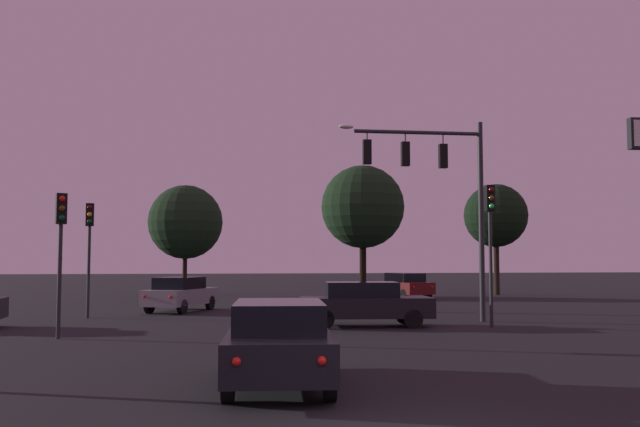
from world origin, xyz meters
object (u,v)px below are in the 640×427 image
Objects in this scene: traffic_light_corner_right at (89,237)px; car_parked_lot at (404,285)px; car_nearside_lane at (279,341)px; traffic_light_corner_left at (490,227)px; tree_left_far at (363,207)px; tree_behind_sign at (185,222)px; traffic_signal_mast_arm at (439,180)px; car_crossing_left at (365,303)px; tree_center_horizon at (496,216)px; car_far_lane at (181,294)px; traffic_light_median at (61,235)px.

traffic_light_corner_right reaches higher than car_parked_lot.
traffic_light_corner_left is at bearing 49.34° from car_nearside_lane.
car_nearside_lane is 18.72m from tree_left_far.
tree_behind_sign reaches higher than tree_left_far.
traffic_signal_mast_arm is at bearing -101.08° from car_parked_lot.
car_crossing_left is at bearing -26.81° from traffic_light_corner_right.
traffic_light_corner_right reaches higher than car_nearside_lane.
car_crossing_left is 0.65× the size of tree_behind_sign.
traffic_signal_mast_arm is 20.84m from tree_center_horizon.
tree_behind_sign is at bearing 153.76° from car_parked_lot.
traffic_light_corner_right is 11.74m from tree_left_far.
car_parked_lot is at bearing -26.24° from tree_behind_sign.
traffic_light_corner_right is at bearing 153.19° from car_crossing_left.
car_nearside_lane is at bearing -120.05° from tree_center_horizon.
car_parked_lot is 10.70m from tree_left_far.
traffic_light_corner_right is 0.97× the size of car_crossing_left.
car_nearside_lane and car_crossing_left have the same top height.
tree_behind_sign is (3.11, 17.18, 1.55)m from traffic_light_corner_right.
tree_left_far is (-1.61, 5.74, -0.59)m from traffic_signal_mast_arm.
car_crossing_left is 8.11m from tree_left_far.
car_crossing_left is at bearing -158.67° from traffic_signal_mast_arm.
car_crossing_left is 1.04× the size of car_far_lane.
traffic_light_median reaches higher than car_parked_lot.
traffic_signal_mast_arm is 1.14× the size of tree_left_far.
tree_behind_sign is (-9.99, 21.00, -0.50)m from traffic_signal_mast_arm.
car_far_lane is (-9.64, 6.67, -4.45)m from traffic_signal_mast_arm.
traffic_light_median is (-13.73, -1.17, -0.40)m from traffic_light_corner_left.
car_nearside_lane is 33.08m from tree_behind_sign.
car_crossing_left is 10.24m from car_far_lane.
traffic_signal_mast_arm is 1.73× the size of car_parked_lot.
car_far_lane is 14.85m from car_parked_lot.
traffic_light_corner_right is 27.42m from tree_center_horizon.
tree_center_horizon reaches higher than traffic_light_corner_left.
car_parked_lot is at bearing 63.35° from tree_left_far.
tree_behind_sign is at bearing 115.43° from traffic_signal_mast_arm.
traffic_signal_mast_arm reaches higher than traffic_light_corner_right.
tree_behind_sign is 0.98× the size of tree_center_horizon.
car_parked_lot is 0.66× the size of tree_left_far.
traffic_light_corner_left reaches higher than traffic_light_median.
car_nearside_lane is (-8.17, -9.51, -2.60)m from traffic_light_corner_left.
tree_left_far is 17.15m from tree_center_horizon.
traffic_light_corner_right reaches higher than car_far_lane.
car_nearside_lane is at bearing -85.01° from tree_behind_sign.
traffic_signal_mast_arm is 1.61× the size of car_nearside_lane.
car_parked_lot is at bearing 78.92° from traffic_signal_mast_arm.
tree_center_horizon reaches higher than car_nearside_lane.
car_far_lane is at bearing 129.54° from car_crossing_left.
car_nearside_lane is (5.96, -15.54, -2.39)m from traffic_light_corner_right.
tree_center_horizon is (9.14, 20.40, 1.78)m from traffic_light_corner_left.
traffic_signal_mast_arm reaches higher than car_parked_lot.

